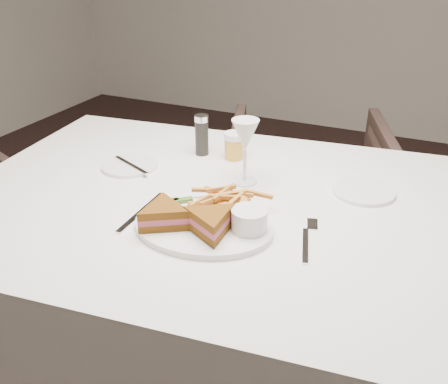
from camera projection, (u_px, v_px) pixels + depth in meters
ground at (246, 356)px, 1.79m from camera, size 5.00×5.00×0.00m
table at (231, 317)px, 1.42m from camera, size 1.52×1.10×0.75m
chair_far at (306, 185)px, 2.23m from camera, size 0.85×0.82×0.70m
table_setting at (218, 195)px, 1.19m from camera, size 0.80×0.57×0.18m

